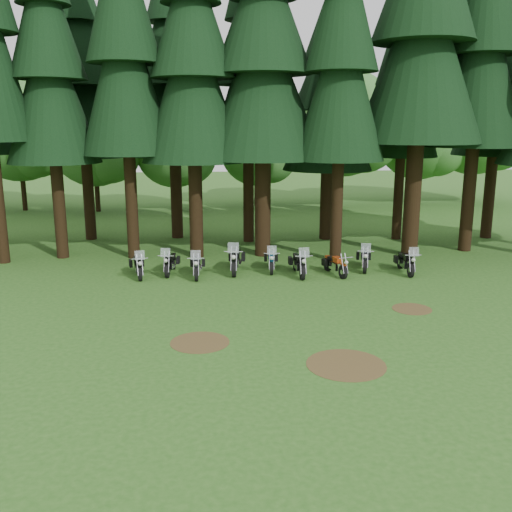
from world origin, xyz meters
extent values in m
plane|color=#275819|center=(0.00, 0.00, 0.00)|extent=(120.00, 120.00, 0.00)
cylinder|color=black|center=(-9.78, 9.82, 2.76)|extent=(0.58, 0.58, 5.53)
cone|color=black|center=(-9.78, 9.82, 8.06)|extent=(4.32, 4.32, 6.91)
cone|color=black|center=(-9.78, 9.82, 11.32)|extent=(3.46, 3.46, 5.83)
cylinder|color=black|center=(-6.29, 9.51, 2.99)|extent=(0.58, 0.58, 5.99)
cone|color=black|center=(-6.29, 9.51, 8.73)|extent=(4.32, 4.32, 7.49)
cylinder|color=black|center=(-3.21, 9.40, 2.78)|extent=(0.66, 0.66, 5.57)
cone|color=black|center=(-3.21, 9.40, 8.12)|extent=(4.95, 4.95, 6.96)
cone|color=black|center=(-3.21, 9.40, 11.40)|extent=(3.96, 3.96, 5.87)
cylinder|color=black|center=(0.07, 9.44, 2.85)|extent=(0.77, 0.77, 5.70)
cone|color=black|center=(0.07, 9.44, 8.31)|extent=(5.81, 5.81, 7.12)
cone|color=black|center=(0.07, 9.44, 11.67)|extent=(4.65, 4.65, 6.01)
cylinder|color=black|center=(3.43, 8.02, 2.85)|extent=(0.55, 0.55, 5.71)
cone|color=black|center=(3.43, 8.02, 8.32)|extent=(4.15, 4.15, 7.14)
cylinder|color=black|center=(7.37, 8.76, 3.31)|extent=(0.80, 0.80, 6.62)
cone|color=black|center=(7.37, 8.76, 9.65)|extent=(5.98, 5.98, 8.27)
cylinder|color=black|center=(10.62, 9.61, 3.17)|extent=(0.64, 0.64, 6.35)
cone|color=black|center=(10.62, 9.61, 9.26)|extent=(4.79, 4.79, 7.93)
cylinder|color=black|center=(-9.26, 14.35, 2.76)|extent=(0.60, 0.60, 5.53)
cone|color=black|center=(-9.26, 14.35, 8.06)|extent=(4.52, 4.52, 6.91)
cone|color=black|center=(-9.26, 14.35, 11.32)|extent=(3.62, 3.62, 5.83)
cylinder|color=black|center=(-4.38, 14.40, 2.78)|extent=(0.65, 0.65, 5.55)
cone|color=black|center=(-4.38, 14.40, 8.10)|extent=(4.85, 4.85, 6.94)
cone|color=black|center=(-4.38, 14.40, 11.38)|extent=(3.88, 3.88, 5.86)
cylinder|color=black|center=(-0.37, 12.94, 2.76)|extent=(0.58, 0.58, 5.52)
cone|color=black|center=(-0.37, 12.94, 8.05)|extent=(4.35, 4.35, 6.90)
cone|color=black|center=(-0.37, 12.94, 11.31)|extent=(3.48, 3.48, 5.83)
cylinder|color=black|center=(4.04, 13.25, 2.35)|extent=(0.66, 0.66, 4.70)
cone|color=black|center=(4.04, 13.25, 6.85)|extent=(4.94, 4.94, 5.87)
cone|color=black|center=(4.04, 13.25, 9.62)|extent=(3.95, 3.95, 4.96)
cone|color=black|center=(4.04, 13.25, 11.82)|extent=(2.77, 2.77, 3.91)
cylinder|color=black|center=(8.07, 12.86, 2.78)|extent=(0.53, 0.53, 5.56)
cone|color=black|center=(8.07, 12.86, 8.11)|extent=(3.94, 3.94, 6.95)
cone|color=black|center=(8.07, 12.86, 11.40)|extent=(3.15, 3.15, 5.87)
cylinder|color=black|center=(13.36, 12.79, 2.82)|extent=(0.61, 0.61, 5.65)
cone|color=black|center=(13.36, 12.79, 8.24)|extent=(4.59, 4.59, 7.06)
cone|color=black|center=(13.36, 12.79, 11.57)|extent=(3.67, 3.67, 5.96)
cylinder|color=black|center=(-16.34, 26.00, 1.65)|extent=(0.36, 0.36, 3.29)
sphere|color=#306C26|center=(-16.34, 26.00, 6.04)|extent=(7.69, 7.69, 7.69)
sphere|color=#306C26|center=(-15.02, 25.12, 5.27)|extent=(5.49, 5.49, 5.49)
cylinder|color=black|center=(-10.73, 24.98, 1.40)|extent=(0.36, 0.36, 2.80)
sphere|color=#306C26|center=(-10.73, 24.98, 5.13)|extent=(6.53, 6.53, 6.53)
sphere|color=#306C26|center=(-9.61, 24.23, 4.48)|extent=(4.67, 4.67, 4.67)
cylinder|color=black|center=(-4.99, 25.31, 1.27)|extent=(0.36, 0.36, 2.55)
sphere|color=#306C26|center=(-4.99, 25.31, 4.67)|extent=(5.95, 5.95, 5.95)
sphere|color=#306C26|center=(-3.97, 24.63, 4.08)|extent=(4.25, 4.25, 4.25)
cylinder|color=black|center=(1.32, 26.50, 1.23)|extent=(0.36, 0.36, 2.47)
sphere|color=#306C26|center=(1.32, 26.50, 4.53)|extent=(5.76, 5.76, 5.76)
sphere|color=#306C26|center=(2.30, 25.84, 3.95)|extent=(4.12, 4.12, 4.12)
cylinder|color=black|center=(7.92, 25.96, 1.76)|extent=(0.36, 0.36, 3.52)
sphere|color=#306C26|center=(7.92, 25.96, 6.45)|extent=(8.21, 8.21, 8.21)
sphere|color=#306C26|center=(9.33, 25.02, 5.63)|extent=(5.87, 5.87, 5.87)
cylinder|color=black|center=(14.54, 27.22, 1.47)|extent=(0.36, 0.36, 2.94)
sphere|color=#306C26|center=(14.54, 27.22, 5.39)|extent=(6.86, 6.86, 6.86)
sphere|color=#306C26|center=(15.72, 26.43, 4.70)|extent=(4.90, 4.90, 4.90)
cylinder|color=black|center=(19.09, 27.08, 1.76)|extent=(0.36, 0.36, 3.52)
sphere|color=#306C26|center=(19.09, 27.08, 6.45)|extent=(8.20, 8.20, 8.20)
sphere|color=#306C26|center=(20.49, 26.14, 5.62)|extent=(5.86, 5.86, 5.86)
cylinder|color=#4C3D1E|center=(-3.00, -2.00, 0.01)|extent=(1.80, 1.80, 0.01)
cylinder|color=#4C3D1E|center=(4.50, 0.50, 0.01)|extent=(1.40, 1.40, 0.01)
cylinder|color=#4C3D1E|center=(1.00, -4.00, 0.01)|extent=(2.20, 2.20, 0.01)
cylinder|color=black|center=(-5.53, 5.12, 0.32)|extent=(0.27, 0.65, 0.63)
cylinder|color=black|center=(-5.85, 6.58, 0.32)|extent=(0.27, 0.65, 0.63)
cube|color=silver|center=(-5.70, 5.90, 0.40)|extent=(0.41, 0.71, 0.33)
cube|color=black|center=(-5.65, 5.68, 0.75)|extent=(0.39, 0.58, 0.23)
cube|color=black|center=(-5.75, 6.11, 0.71)|extent=(0.39, 0.58, 0.12)
cube|color=silver|center=(-5.47, 4.84, 1.17)|extent=(0.42, 0.20, 0.38)
cylinder|color=black|center=(-4.42, 5.54, 0.32)|extent=(0.21, 0.65, 0.63)
cylinder|color=black|center=(-4.24, 7.02, 0.32)|extent=(0.21, 0.65, 0.63)
cube|color=silver|center=(-4.32, 6.32, 0.40)|extent=(0.35, 0.70, 0.33)
cube|color=black|center=(-4.35, 6.11, 0.75)|extent=(0.35, 0.56, 0.23)
cube|color=black|center=(-4.30, 6.54, 0.71)|extent=(0.35, 0.56, 0.12)
cube|color=silver|center=(-4.46, 5.25, 1.17)|extent=(0.42, 0.17, 0.38)
cylinder|color=black|center=(-3.18, 4.89, 0.32)|extent=(0.16, 0.65, 0.65)
cylinder|color=black|center=(-3.13, 6.40, 0.32)|extent=(0.16, 0.65, 0.65)
cube|color=silver|center=(-3.15, 5.69, 0.41)|extent=(0.30, 0.69, 0.33)
cube|color=black|center=(-3.16, 5.47, 0.76)|extent=(0.31, 0.55, 0.24)
cube|color=black|center=(-3.14, 5.92, 0.72)|extent=(0.31, 0.55, 0.12)
cube|color=silver|center=(-3.19, 4.59, 1.20)|extent=(0.42, 0.14, 0.39)
cylinder|color=black|center=(-1.57, 5.41, 0.37)|extent=(0.25, 0.75, 0.73)
cylinder|color=black|center=(-1.34, 7.12, 0.37)|extent=(0.25, 0.75, 0.73)
cube|color=silver|center=(-1.45, 6.32, 0.47)|extent=(0.41, 0.81, 0.38)
cube|color=black|center=(-1.48, 6.07, 0.87)|extent=(0.41, 0.65, 0.27)
cube|color=black|center=(-1.41, 6.58, 0.82)|extent=(0.41, 0.65, 0.13)
cube|color=silver|center=(-1.62, 5.08, 1.36)|extent=(0.48, 0.20, 0.44)
cylinder|color=black|center=(0.07, 5.62, 0.32)|extent=(0.19, 0.64, 0.63)
cylinder|color=black|center=(0.21, 7.10, 0.32)|extent=(0.19, 0.64, 0.63)
cube|color=silver|center=(0.14, 6.41, 0.40)|extent=(0.33, 0.69, 0.32)
cube|color=navy|center=(0.12, 6.19, 0.74)|extent=(0.34, 0.55, 0.23)
cube|color=black|center=(0.17, 6.63, 0.71)|extent=(0.34, 0.55, 0.11)
cube|color=silver|center=(0.04, 5.34, 1.16)|extent=(0.41, 0.16, 0.38)
cylinder|color=black|center=(1.26, 4.68, 0.34)|extent=(0.16, 0.68, 0.68)
cylinder|color=black|center=(1.23, 6.28, 0.34)|extent=(0.16, 0.68, 0.68)
cube|color=silver|center=(1.24, 5.53, 0.43)|extent=(0.30, 0.73, 0.35)
cube|color=black|center=(1.25, 5.29, 0.81)|extent=(0.32, 0.57, 0.25)
cube|color=black|center=(1.24, 5.77, 0.76)|extent=(0.32, 0.57, 0.12)
cube|color=silver|center=(1.27, 4.37, 1.26)|extent=(0.44, 0.14, 0.41)
cylinder|color=black|center=(3.01, 4.69, 0.30)|extent=(0.28, 0.62, 0.60)
cylinder|color=black|center=(2.64, 6.06, 0.30)|extent=(0.28, 0.62, 0.60)
cube|color=silver|center=(2.81, 5.42, 0.38)|extent=(0.41, 0.69, 0.31)
cube|color=#C24415|center=(2.87, 5.21, 0.71)|extent=(0.39, 0.56, 0.22)
cube|color=black|center=(2.76, 5.62, 0.68)|extent=(0.39, 0.56, 0.11)
cylinder|color=black|center=(4.17, 5.48, 0.33)|extent=(0.28, 0.67, 0.66)
cylinder|color=black|center=(4.52, 6.99, 0.33)|extent=(0.28, 0.67, 0.66)
cube|color=silver|center=(4.36, 6.28, 0.42)|extent=(0.43, 0.74, 0.34)
cube|color=black|center=(4.31, 6.06, 0.78)|extent=(0.41, 0.60, 0.24)
cube|color=black|center=(4.41, 6.51, 0.74)|extent=(0.41, 0.60, 0.12)
cube|color=silver|center=(4.11, 5.19, 1.22)|extent=(0.44, 0.22, 0.39)
cylinder|color=black|center=(5.95, 4.68, 0.32)|extent=(0.16, 0.65, 0.64)
cylinder|color=black|center=(6.02, 6.19, 0.32)|extent=(0.16, 0.65, 0.64)
cube|color=silver|center=(5.99, 5.48, 0.41)|extent=(0.30, 0.69, 0.33)
cube|color=black|center=(5.98, 5.26, 0.76)|extent=(0.32, 0.55, 0.23)
cube|color=black|center=(6.00, 5.71, 0.72)|extent=(0.32, 0.55, 0.12)
cube|color=silver|center=(5.94, 4.39, 1.19)|extent=(0.41, 0.14, 0.39)
camera|label=1|loc=(-2.76, -18.22, 6.45)|focal=40.00mm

